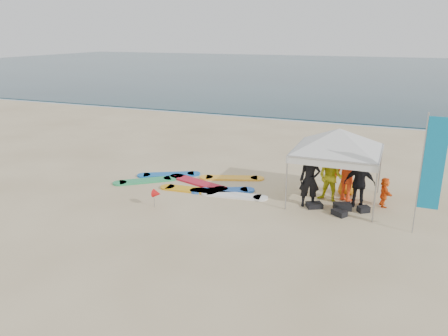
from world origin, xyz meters
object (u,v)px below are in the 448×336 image
at_px(person_black_b, 360,183).
at_px(person_orange_b, 348,172).
at_px(feather_flag, 432,165).
at_px(marker_pennant, 157,194).
at_px(person_yellow, 330,177).
at_px(person_orange_a, 349,174).
at_px(person_seated, 384,192).
at_px(surfboard_spread, 198,184).
at_px(person_black_a, 310,180).
at_px(canopy_tent, 339,129).

relative_size(person_black_b, person_orange_b, 1.00).
relative_size(feather_flag, marker_pennant, 5.59).
xyz_separation_m(feather_flag, marker_pennant, (-8.20, -1.12, -1.60)).
height_order(person_yellow, person_black_b, person_yellow).
bearing_deg(person_black_b, person_orange_a, -56.90).
xyz_separation_m(person_seated, surfboard_spread, (-6.76, -0.38, -0.47)).
relative_size(person_black_a, marker_pennant, 2.93).
relative_size(person_black_a, feather_flag, 0.52).
relative_size(person_black_a, person_yellow, 1.05).
bearing_deg(person_yellow, feather_flag, -14.19).
bearing_deg(person_orange_a, person_seated, -157.45).
bearing_deg(person_black_b, person_orange_b, -71.55).
distance_m(canopy_tent, marker_pennant, 6.45).
height_order(person_black_b, person_orange_b, person_orange_b).
height_order(person_orange_b, feather_flag, feather_flag).
relative_size(person_black_b, marker_pennant, 2.66).
height_order(person_black_a, person_yellow, person_black_a).
xyz_separation_m(canopy_tent, marker_pennant, (-5.40, -2.85, -2.07)).
xyz_separation_m(person_yellow, feather_flag, (2.95, -1.61, 1.21)).
distance_m(canopy_tent, surfboard_spread, 5.73).
bearing_deg(person_orange_a, marker_pennant, 55.11).
xyz_separation_m(person_orange_b, marker_pennant, (-5.71, -3.66, -0.36)).
distance_m(person_black_a, person_yellow, 0.91).
xyz_separation_m(person_black_b, marker_pennant, (-6.23, -2.56, -0.35)).
xyz_separation_m(person_seated, canopy_tent, (-1.62, -0.12, 2.06)).
bearing_deg(person_black_a, person_seated, 6.95).
xyz_separation_m(person_orange_a, person_orange_b, (-0.10, 0.59, -0.13)).
distance_m(marker_pennant, surfboard_spread, 2.64).
bearing_deg(person_orange_a, surfboard_spread, 32.23).
xyz_separation_m(person_yellow, marker_pennant, (-5.25, -2.74, -0.39)).
height_order(person_orange_a, marker_pennant, person_orange_a).
relative_size(person_orange_a, person_black_b, 1.15).
distance_m(person_orange_a, person_seated, 1.31).
distance_m(person_black_b, person_seated, 0.96).
height_order(person_black_a, person_seated, person_black_a).
distance_m(person_black_b, marker_pennant, 6.75).
distance_m(person_black_a, person_seated, 2.57).
bearing_deg(marker_pennant, canopy_tent, 27.81).
height_order(person_orange_a, person_seated, person_orange_a).
height_order(person_black_b, surfboard_spread, person_black_b).
distance_m(feather_flag, marker_pennant, 8.43).
relative_size(person_yellow, person_black_b, 1.04).
bearing_deg(person_yellow, person_seated, 21.88).
xyz_separation_m(person_black_a, person_orange_a, (1.14, 1.03, 0.04)).
bearing_deg(marker_pennant, feather_flag, 7.80).
relative_size(person_black_a, person_orange_b, 1.10).
bearing_deg(person_seated, canopy_tent, 79.08).
xyz_separation_m(person_orange_a, feather_flag, (2.39, -1.95, 1.12)).
distance_m(person_black_a, person_orange_b, 1.93).
bearing_deg(person_orange_a, person_orange_b, -53.59).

